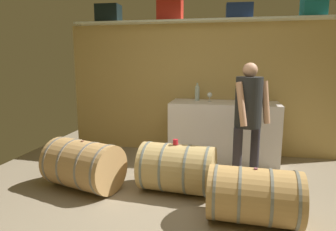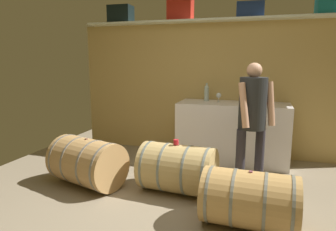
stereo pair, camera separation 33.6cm
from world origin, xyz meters
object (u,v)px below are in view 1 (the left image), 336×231
(winemaker_pouring, at_px, (248,111))
(work_cabinet, at_px, (223,131))
(toolcase_red, at_px, (170,10))
(wine_glass, at_px, (210,95))
(wine_barrel_flank, at_px, (84,165))
(toolcase_navy, at_px, (239,11))
(red_funnel, at_px, (255,98))
(wine_barrel_far, at_px, (254,196))
(tasting_cup, at_px, (175,142))
(toolcase_teal, at_px, (314,7))
(wine_bottle_clear, at_px, (197,92))
(toolcase_black, at_px, (109,14))
(wine_barrel_near, at_px, (177,168))
(wine_bottle_amber, at_px, (251,95))

(winemaker_pouring, bearing_deg, work_cabinet, -108.87)
(toolcase_red, relative_size, wine_glass, 2.76)
(wine_barrel_flank, bearing_deg, toolcase_red, 83.62)
(toolcase_navy, xyz_separation_m, red_funnel, (0.29, -0.15, -1.34))
(wine_barrel_far, height_order, tasting_cup, tasting_cup)
(toolcase_teal, distance_m, wine_bottle_clear, 2.14)
(work_cabinet, xyz_separation_m, wine_barrel_far, (0.35, -1.92, -0.19))
(wine_bottle_clear, bearing_deg, tasting_cup, -93.39)
(toolcase_teal, height_order, red_funnel, toolcase_teal)
(wine_barrel_flank, bearing_deg, wine_glass, 64.03)
(toolcase_black, xyz_separation_m, tasting_cup, (1.46, -1.60, -1.74))
(toolcase_black, bearing_deg, wine_barrel_flank, -81.65)
(wine_barrel_near, height_order, winemaker_pouring, winemaker_pouring)
(wine_bottle_clear, height_order, winemaker_pouring, winemaker_pouring)
(work_cabinet, relative_size, red_funnel, 13.08)
(red_funnel, xyz_separation_m, tasting_cup, (-1.00, -1.45, -0.37))
(wine_bottle_amber, xyz_separation_m, red_funnel, (0.08, 0.24, -0.07))
(tasting_cup, bearing_deg, wine_glass, 78.06)
(toolcase_black, bearing_deg, winemaker_pouring, -29.61)
(wine_barrel_far, bearing_deg, work_cabinet, 102.58)
(toolcase_black, xyz_separation_m, wine_bottle_amber, (2.38, -0.39, -1.30))
(red_funnel, bearing_deg, work_cabinet, -168.90)
(work_cabinet, xyz_separation_m, wine_bottle_clear, (-0.45, 0.13, 0.60))
(toolcase_red, distance_m, toolcase_teal, 2.18)
(wine_barrel_far, bearing_deg, wine_bottle_amber, 90.97)
(wine_bottle_amber, bearing_deg, red_funnel, 72.65)
(toolcase_navy, relative_size, red_funnel, 3.10)
(toolcase_red, height_order, tasting_cup, toolcase_red)
(work_cabinet, xyz_separation_m, wine_bottle_amber, (0.39, -0.15, 0.60))
(toolcase_navy, height_order, toolcase_teal, toolcase_teal)
(winemaker_pouring, bearing_deg, red_funnel, -135.17)
(work_cabinet, distance_m, red_funnel, 0.71)
(toolcase_black, height_order, red_funnel, toolcase_black)
(wine_barrel_flank, xyz_separation_m, tasting_cup, (1.13, 0.14, 0.32))
(toolcase_teal, relative_size, red_funnel, 2.57)
(toolcase_teal, xyz_separation_m, wine_barrel_far, (-0.90, -2.15, -2.09))
(toolcase_red, bearing_deg, wine_bottle_clear, -9.00)
(toolcase_navy, xyz_separation_m, toolcase_teal, (1.08, 0.00, 0.03))
(wine_barrel_near, relative_size, winemaker_pouring, 0.60)
(toolcase_navy, distance_m, tasting_cup, 2.45)
(wine_barrel_near, height_order, wine_barrel_flank, wine_barrel_flank)
(toolcase_navy, relative_size, wine_barrel_far, 0.44)
(toolcase_navy, xyz_separation_m, wine_barrel_near, (-0.68, -1.60, -2.04))
(wine_bottle_clear, relative_size, wine_barrel_near, 0.31)
(work_cabinet, relative_size, wine_barrel_flank, 1.63)
(red_funnel, relative_size, tasting_cup, 2.07)
(toolcase_black, bearing_deg, work_cabinet, -8.99)
(toolcase_red, height_order, red_funnel, toolcase_red)
(toolcase_navy, bearing_deg, red_funnel, -30.08)
(toolcase_navy, distance_m, wine_bottle_amber, 1.34)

